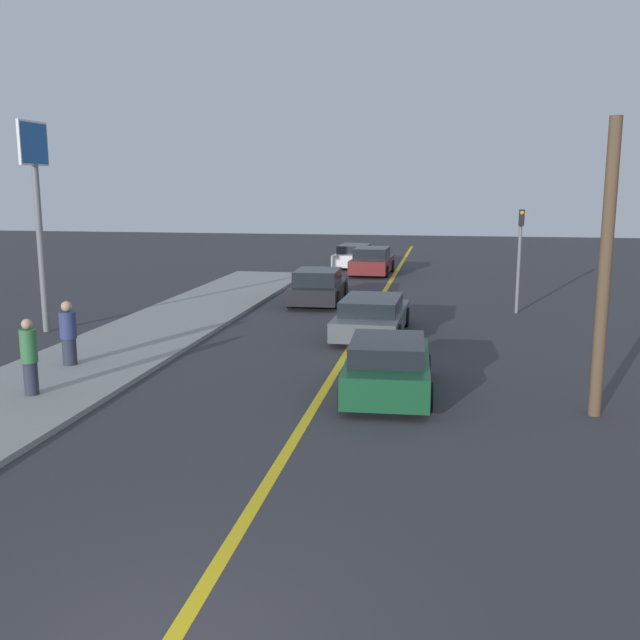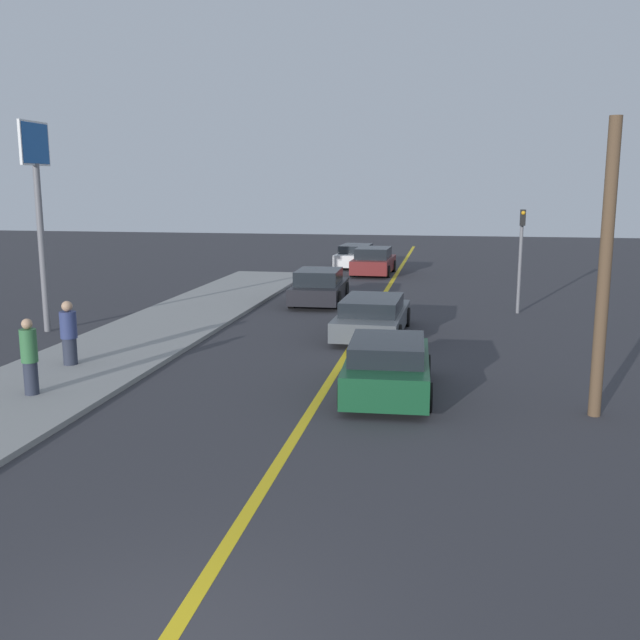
{
  "view_description": "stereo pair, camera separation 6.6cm",
  "coord_description": "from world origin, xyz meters",
  "px_view_note": "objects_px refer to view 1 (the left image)",
  "views": [
    {
      "loc": [
        2.58,
        -5.7,
        4.47
      ],
      "look_at": [
        -0.32,
        10.59,
        1.34
      ],
      "focal_mm": 40.0,
      "sensor_mm": 36.0,
      "label": 1
    },
    {
      "loc": [
        2.64,
        -5.69,
        4.47
      ],
      "look_at": [
        -0.32,
        10.59,
        1.34
      ],
      "focal_mm": 40.0,
      "sensor_mm": 36.0,
      "label": 2
    }
  ],
  "objects_px": {
    "car_parked_left_lot": "(372,262)",
    "pedestrian_mid_group": "(68,334)",
    "car_near_right_lane": "(388,367)",
    "utility_pole": "(605,271)",
    "pedestrian_near_curb": "(29,357)",
    "car_far_distant": "(318,287)",
    "roadside_sign": "(36,183)",
    "traffic_light": "(520,249)",
    "car_ahead_center": "(372,316)",
    "car_oncoming_far": "(355,256)"
  },
  "relations": [
    {
      "from": "car_parked_left_lot",
      "to": "pedestrian_mid_group",
      "type": "bearing_deg",
      "value": -102.94
    },
    {
      "from": "car_near_right_lane",
      "to": "pedestrian_mid_group",
      "type": "bearing_deg",
      "value": 172.15
    },
    {
      "from": "pedestrian_mid_group",
      "to": "utility_pole",
      "type": "height_order",
      "value": "utility_pole"
    },
    {
      "from": "pedestrian_near_curb",
      "to": "car_near_right_lane",
      "type": "bearing_deg",
      "value": 13.64
    },
    {
      "from": "car_far_distant",
      "to": "pedestrian_near_curb",
      "type": "distance_m",
      "value": 13.9
    },
    {
      "from": "car_far_distant",
      "to": "utility_pole",
      "type": "xyz_separation_m",
      "value": [
        7.79,
        -12.36,
        2.23
      ]
    },
    {
      "from": "car_near_right_lane",
      "to": "car_parked_left_lot",
      "type": "xyz_separation_m",
      "value": [
        -2.56,
        21.13,
        0.05
      ]
    },
    {
      "from": "car_near_right_lane",
      "to": "car_far_distant",
      "type": "relative_size",
      "value": 0.99
    },
    {
      "from": "roadside_sign",
      "to": "traffic_light",
      "type": "bearing_deg",
      "value": 21.8
    },
    {
      "from": "car_parked_left_lot",
      "to": "pedestrian_near_curb",
      "type": "xyz_separation_m",
      "value": [
        -4.81,
        -22.92,
        0.28
      ]
    },
    {
      "from": "car_ahead_center",
      "to": "traffic_light",
      "type": "distance_m",
      "value": 6.76
    },
    {
      "from": "traffic_light",
      "to": "pedestrian_near_curb",
      "type": "bearing_deg",
      "value": -131.38
    },
    {
      "from": "pedestrian_near_curb",
      "to": "pedestrian_mid_group",
      "type": "distance_m",
      "value": 2.57
    },
    {
      "from": "car_near_right_lane",
      "to": "traffic_light",
      "type": "bearing_deg",
      "value": 68.45
    },
    {
      "from": "car_far_distant",
      "to": "traffic_light",
      "type": "distance_m",
      "value": 7.55
    },
    {
      "from": "utility_pole",
      "to": "traffic_light",
      "type": "bearing_deg",
      "value": 92.32
    },
    {
      "from": "car_near_right_lane",
      "to": "utility_pole",
      "type": "relative_size",
      "value": 0.7
    },
    {
      "from": "car_oncoming_far",
      "to": "utility_pole",
      "type": "height_order",
      "value": "utility_pole"
    },
    {
      "from": "car_near_right_lane",
      "to": "traffic_light",
      "type": "distance_m",
      "value": 11.51
    },
    {
      "from": "car_oncoming_far",
      "to": "traffic_light",
      "type": "relative_size",
      "value": 1.27
    },
    {
      "from": "car_near_right_lane",
      "to": "car_oncoming_far",
      "type": "xyz_separation_m",
      "value": [
        -3.89,
        24.43,
        0.0
      ]
    },
    {
      "from": "car_parked_left_lot",
      "to": "car_far_distant",
      "type": "bearing_deg",
      "value": -94.7
    },
    {
      "from": "car_far_distant",
      "to": "roadside_sign",
      "type": "relative_size",
      "value": 0.63
    },
    {
      "from": "car_ahead_center",
      "to": "utility_pole",
      "type": "relative_size",
      "value": 0.82
    },
    {
      "from": "car_oncoming_far",
      "to": "pedestrian_near_curb",
      "type": "distance_m",
      "value": 26.46
    },
    {
      "from": "pedestrian_mid_group",
      "to": "car_oncoming_far",
      "type": "bearing_deg",
      "value": 80.4
    },
    {
      "from": "traffic_light",
      "to": "roadside_sign",
      "type": "distance_m",
      "value": 16.01
    },
    {
      "from": "car_near_right_lane",
      "to": "car_ahead_center",
      "type": "distance_m",
      "value": 6.28
    },
    {
      "from": "pedestrian_mid_group",
      "to": "car_parked_left_lot",
      "type": "bearing_deg",
      "value": 75.35
    },
    {
      "from": "car_parked_left_lot",
      "to": "utility_pole",
      "type": "distance_m",
      "value": 23.01
    },
    {
      "from": "car_parked_left_lot",
      "to": "roadside_sign",
      "type": "height_order",
      "value": "roadside_sign"
    },
    {
      "from": "car_far_distant",
      "to": "pedestrian_near_curb",
      "type": "height_order",
      "value": "pedestrian_near_curb"
    },
    {
      "from": "utility_pole",
      "to": "pedestrian_mid_group",
      "type": "bearing_deg",
      "value": 172.96
    },
    {
      "from": "car_far_distant",
      "to": "utility_pole",
      "type": "relative_size",
      "value": 0.7
    },
    {
      "from": "roadside_sign",
      "to": "utility_pole",
      "type": "bearing_deg",
      "value": -20.41
    },
    {
      "from": "car_near_right_lane",
      "to": "car_ahead_center",
      "type": "height_order",
      "value": "car_near_right_lane"
    },
    {
      "from": "roadside_sign",
      "to": "pedestrian_mid_group",
      "type": "bearing_deg",
      "value": -53.08
    },
    {
      "from": "roadside_sign",
      "to": "car_far_distant",
      "type": "bearing_deg",
      "value": 42.24
    },
    {
      "from": "car_parked_left_lot",
      "to": "roadside_sign",
      "type": "distance_m",
      "value": 18.73
    },
    {
      "from": "car_far_distant",
      "to": "car_parked_left_lot",
      "type": "xyz_separation_m",
      "value": [
        1.07,
        9.53,
        0.02
      ]
    },
    {
      "from": "car_oncoming_far",
      "to": "pedestrian_mid_group",
      "type": "distance_m",
      "value": 24.05
    },
    {
      "from": "pedestrian_near_curb",
      "to": "traffic_light",
      "type": "distance_m",
      "value": 16.79
    },
    {
      "from": "car_far_distant",
      "to": "pedestrian_mid_group",
      "type": "xyz_separation_m",
      "value": [
        -4.26,
        -10.87,
        0.26
      ]
    },
    {
      "from": "car_near_right_lane",
      "to": "pedestrian_mid_group",
      "type": "distance_m",
      "value": 7.93
    },
    {
      "from": "car_near_right_lane",
      "to": "car_oncoming_far",
      "type": "height_order",
      "value": "car_oncoming_far"
    },
    {
      "from": "car_near_right_lane",
      "to": "pedestrian_mid_group",
      "type": "xyz_separation_m",
      "value": [
        -7.9,
        0.72,
        0.3
      ]
    },
    {
      "from": "car_near_right_lane",
      "to": "traffic_light",
      "type": "height_order",
      "value": "traffic_light"
    },
    {
      "from": "car_far_distant",
      "to": "utility_pole",
      "type": "distance_m",
      "value": 14.78
    },
    {
      "from": "car_ahead_center",
      "to": "car_oncoming_far",
      "type": "relative_size",
      "value": 1.01
    },
    {
      "from": "car_parked_left_lot",
      "to": "pedestrian_mid_group",
      "type": "height_order",
      "value": "pedestrian_mid_group"
    }
  ]
}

